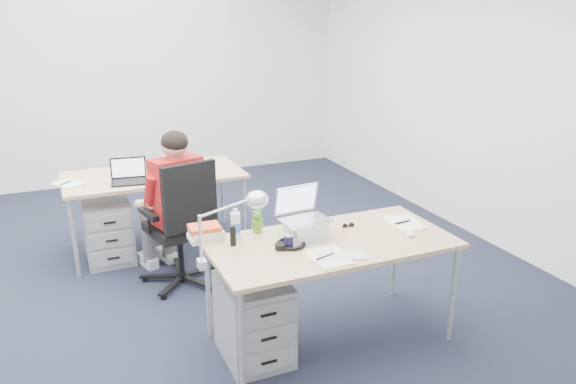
{
  "coord_description": "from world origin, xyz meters",
  "views": [
    {
      "loc": [
        -0.81,
        -3.87,
        2.19
      ],
      "look_at": [
        0.79,
        -0.16,
        0.85
      ],
      "focal_mm": 35.0,
      "sensor_mm": 36.0,
      "label": 1
    }
  ],
  "objects_px": {
    "drawer_pedestal_far": "(108,231)",
    "desk_lamp": "(223,229)",
    "office_chair": "(182,249)",
    "seated_person": "(170,205)",
    "cordless_phone": "(233,236)",
    "far_cup": "(166,160)",
    "sunglasses": "(348,226)",
    "silver_laptop": "(306,214)",
    "bear_figurine": "(257,221)",
    "wireless_keyboard": "(341,256)",
    "headphones": "(291,243)",
    "dark_laptop": "(128,171)",
    "desk_near": "(331,247)",
    "drawer_pedestal_near": "(254,319)",
    "can_koozie": "(289,241)",
    "water_bottle": "(236,224)",
    "book_stack": "(205,233)",
    "computer_mouse": "(410,234)",
    "desk_far": "(154,178)"
  },
  "relations": [
    {
      "from": "desk_lamp",
      "to": "book_stack",
      "type": "bearing_deg",
      "value": 93.27
    },
    {
      "from": "office_chair",
      "to": "far_cup",
      "type": "bearing_deg",
      "value": 70.58
    },
    {
      "from": "sunglasses",
      "to": "dark_laptop",
      "type": "distance_m",
      "value": 2.08
    },
    {
      "from": "seated_person",
      "to": "dark_laptop",
      "type": "distance_m",
      "value": 0.55
    },
    {
      "from": "far_cup",
      "to": "wireless_keyboard",
      "type": "bearing_deg",
      "value": -77.75
    },
    {
      "from": "dark_laptop",
      "to": "computer_mouse",
      "type": "bearing_deg",
      "value": -44.27
    },
    {
      "from": "silver_laptop",
      "to": "sunglasses",
      "type": "relative_size",
      "value": 3.71
    },
    {
      "from": "silver_laptop",
      "to": "sunglasses",
      "type": "xyz_separation_m",
      "value": [
        0.35,
        0.05,
        -0.16
      ]
    },
    {
      "from": "sunglasses",
      "to": "can_koozie",
      "type": "bearing_deg",
      "value": -160.57
    },
    {
      "from": "office_chair",
      "to": "seated_person",
      "type": "bearing_deg",
      "value": 90.06
    },
    {
      "from": "wireless_keyboard",
      "to": "bear_figurine",
      "type": "bearing_deg",
      "value": 135.95
    },
    {
      "from": "drawer_pedestal_far",
      "to": "seated_person",
      "type": "bearing_deg",
      "value": -49.78
    },
    {
      "from": "desk_near",
      "to": "seated_person",
      "type": "height_order",
      "value": "seated_person"
    },
    {
      "from": "sunglasses",
      "to": "desk_lamp",
      "type": "xyz_separation_m",
      "value": [
        -0.97,
        -0.23,
        0.22
      ]
    },
    {
      "from": "drawer_pedestal_far",
      "to": "wireless_keyboard",
      "type": "bearing_deg",
      "value": -61.65
    },
    {
      "from": "drawer_pedestal_far",
      "to": "far_cup",
      "type": "height_order",
      "value": "far_cup"
    },
    {
      "from": "dark_laptop",
      "to": "wireless_keyboard",
      "type": "bearing_deg",
      "value": -57.6
    },
    {
      "from": "drawer_pedestal_near",
      "to": "far_cup",
      "type": "height_order",
      "value": "far_cup"
    },
    {
      "from": "headphones",
      "to": "bear_figurine",
      "type": "distance_m",
      "value": 0.32
    },
    {
      "from": "wireless_keyboard",
      "to": "cordless_phone",
      "type": "xyz_separation_m",
      "value": [
        -0.55,
        0.43,
        0.06
      ]
    },
    {
      "from": "office_chair",
      "to": "sunglasses",
      "type": "relative_size",
      "value": 12.04
    },
    {
      "from": "desk_far",
      "to": "silver_laptop",
      "type": "bearing_deg",
      "value": -71.33
    },
    {
      "from": "cordless_phone",
      "to": "headphones",
      "type": "bearing_deg",
      "value": -15.15
    },
    {
      "from": "bear_figurine",
      "to": "wireless_keyboard",
      "type": "bearing_deg",
      "value": -62.67
    },
    {
      "from": "office_chair",
      "to": "can_koozie",
      "type": "bearing_deg",
      "value": -83.31
    },
    {
      "from": "desk_near",
      "to": "headphones",
      "type": "height_order",
      "value": "headphones"
    },
    {
      "from": "dark_laptop",
      "to": "book_stack",
      "type": "bearing_deg",
      "value": -71.99
    },
    {
      "from": "drawer_pedestal_far",
      "to": "wireless_keyboard",
      "type": "relative_size",
      "value": 1.81
    },
    {
      "from": "bear_figurine",
      "to": "cordless_phone",
      "type": "height_order",
      "value": "bear_figurine"
    },
    {
      "from": "desk_near",
      "to": "desk_lamp",
      "type": "xyz_separation_m",
      "value": [
        -0.75,
        -0.06,
        0.27
      ]
    },
    {
      "from": "seated_person",
      "to": "silver_laptop",
      "type": "bearing_deg",
      "value": -79.51
    },
    {
      "from": "computer_mouse",
      "to": "cordless_phone",
      "type": "relative_size",
      "value": 0.62
    },
    {
      "from": "can_koozie",
      "to": "cordless_phone",
      "type": "xyz_separation_m",
      "value": [
        -0.31,
        0.18,
        0.02
      ]
    },
    {
      "from": "drawer_pedestal_far",
      "to": "desk_lamp",
      "type": "relative_size",
      "value": 1.22
    },
    {
      "from": "drawer_pedestal_near",
      "to": "drawer_pedestal_far",
      "type": "xyz_separation_m",
      "value": [
        -0.69,
        1.93,
        0.0
      ]
    },
    {
      "from": "bear_figurine",
      "to": "far_cup",
      "type": "relative_size",
      "value": 1.74
    },
    {
      "from": "bear_figurine",
      "to": "far_cup",
      "type": "distance_m",
      "value": 1.96
    },
    {
      "from": "cordless_phone",
      "to": "office_chair",
      "type": "bearing_deg",
      "value": 104.61
    },
    {
      "from": "desk_lamp",
      "to": "wireless_keyboard",
      "type": "bearing_deg",
      "value": -12.14
    },
    {
      "from": "desk_near",
      "to": "computer_mouse",
      "type": "xyz_separation_m",
      "value": [
        0.52,
        -0.14,
        0.06
      ]
    },
    {
      "from": "headphones",
      "to": "dark_laptop",
      "type": "xyz_separation_m",
      "value": [
        -0.75,
        1.79,
        0.09
      ]
    },
    {
      "from": "headphones",
      "to": "water_bottle",
      "type": "bearing_deg",
      "value": 121.34
    },
    {
      "from": "drawer_pedestal_near",
      "to": "cordless_phone",
      "type": "height_order",
      "value": "cordless_phone"
    },
    {
      "from": "silver_laptop",
      "to": "desk_lamp",
      "type": "height_order",
      "value": "desk_lamp"
    },
    {
      "from": "desk_near",
      "to": "sunglasses",
      "type": "xyz_separation_m",
      "value": [
        0.22,
        0.17,
        0.06
      ]
    },
    {
      "from": "water_bottle",
      "to": "drawer_pedestal_far",
      "type": "bearing_deg",
      "value": 112.27
    },
    {
      "from": "book_stack",
      "to": "wireless_keyboard",
      "type": "bearing_deg",
      "value": -40.97
    },
    {
      "from": "silver_laptop",
      "to": "desk_lamp",
      "type": "bearing_deg",
      "value": -169.05
    },
    {
      "from": "book_stack",
      "to": "dark_laptop",
      "type": "xyz_separation_m",
      "value": [
        -0.27,
        1.48,
        0.06
      ]
    },
    {
      "from": "drawer_pedestal_far",
      "to": "water_bottle",
      "type": "distance_m",
      "value": 1.87
    }
  ]
}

